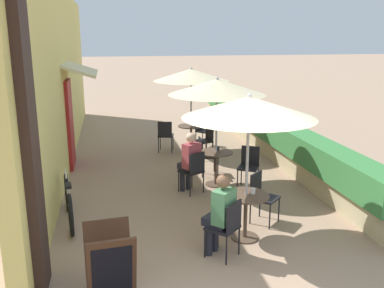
{
  "coord_description": "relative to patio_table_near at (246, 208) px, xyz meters",
  "views": [
    {
      "loc": [
        -1.43,
        -4.52,
        3.13
      ],
      "look_at": [
        0.15,
        3.63,
        1.0
      ],
      "focal_mm": 40.0,
      "sensor_mm": 36.0,
      "label": 1
    }
  ],
  "objects": [
    {
      "name": "cafe_chair_near_left",
      "position": [
        -0.45,
        -0.54,
        0.01
      ],
      "size": [
        0.57,
        0.57,
        0.87
      ],
      "rotation": [
        0.0,
        0.0,
        7.05
      ],
      "color": "black",
      "rests_on": "ground_plane"
    },
    {
      "name": "planter_hedge",
      "position": [
        2.18,
        5.04,
        0.03
      ],
      "size": [
        0.6,
        12.08,
        1.01
      ],
      "color": "tan",
      "rests_on": "ground_plane"
    },
    {
      "name": "cafe_chair_far_left",
      "position": [
        -0.56,
        5.31,
        0.01
      ],
      "size": [
        0.49,
        0.49,
        0.87
      ],
      "rotation": [
        0.0,
        0.0,
        6.03
      ],
      "color": "black",
      "rests_on": "ground_plane"
    },
    {
      "name": "bicycle_leaning",
      "position": [
        -2.77,
        1.15,
        -0.15
      ],
      "size": [
        0.3,
        1.75,
        0.79
      ],
      "rotation": [
        0.0,
        0.0,
        0.14
      ],
      "color": "black",
      "rests_on": "ground_plane"
    },
    {
      "name": "coffee_cup_far",
      "position": [
        0.23,
        5.14,
        0.27
      ],
      "size": [
        0.07,
        0.07,
        0.09
      ],
      "color": "#232328",
      "rests_on": "patio_table_far"
    },
    {
      "name": "seated_patron_near_left",
      "position": [
        -0.53,
        -0.46,
        0.18
      ],
      "size": [
        0.51,
        0.51,
        1.25
      ],
      "rotation": [
        0.0,
        0.0,
        7.05
      ],
      "color": "#23232D",
      "rests_on": "ground_plane"
    },
    {
      "name": "patio_umbrella_near",
      "position": [
        0.0,
        0.0,
        1.59
      ],
      "size": [
        2.0,
        2.0,
        2.3
      ],
      "color": "#B7B7BC",
      "rests_on": "ground_plane"
    },
    {
      "name": "cafe_chair_near_right",
      "position": [
        0.45,
        0.54,
        0.01
      ],
      "size": [
        0.57,
        0.57,
        0.87
      ],
      "rotation": [
        0.0,
        0.0,
        10.19
      ],
      "color": "black",
      "rests_on": "ground_plane"
    },
    {
      "name": "coffee_cup_near",
      "position": [
        0.12,
        0.02,
        0.27
      ],
      "size": [
        0.07,
        0.07,
        0.09
      ],
      "color": "white",
      "rests_on": "patio_table_near"
    },
    {
      "name": "coffee_cup_mid",
      "position": [
        0.21,
        2.58,
        0.27
      ],
      "size": [
        0.07,
        0.07,
        0.09
      ],
      "color": "#232328",
      "rests_on": "patio_table_mid"
    },
    {
      "name": "cafe_chair_far_back",
      "position": [
        0.57,
        5.77,
        0.01
      ],
      "size": [
        0.57,
        0.57,
        0.87
      ],
      "rotation": [
        0.0,
        0.0,
        10.22
      ],
      "color": "black",
      "rests_on": "ground_plane"
    },
    {
      "name": "cafe_chair_far_right",
      "position": [
        0.4,
        4.56,
        0.01
      ],
      "size": [
        0.49,
        0.49,
        0.87
      ],
      "rotation": [
        0.0,
        0.0,
        8.13
      ],
      "color": "black",
      "rests_on": "ground_plane"
    },
    {
      "name": "seated_patron_mid_back",
      "position": [
        -0.47,
        2.19,
        0.18
      ],
      "size": [
        0.48,
        0.51,
        1.25
      ],
      "rotation": [
        0.0,
        0.0,
        13.09
      ],
      "color": "#23232D",
      "rests_on": "ground_plane"
    },
    {
      "name": "cafe_chair_mid_back",
      "position": [
        -0.42,
        2.09,
        0.01
      ],
      "size": [
        0.55,
        0.55,
        0.87
      ],
      "rotation": [
        0.0,
        0.0,
        13.09
      ],
      "color": "black",
      "rests_on": "ground_plane"
    },
    {
      "name": "cafe_facade_wall",
      "position": [
        -3.11,
        5.0,
        1.58
      ],
      "size": [
        0.98,
        13.08,
        4.2
      ],
      "color": "#E0CC6B",
      "rests_on": "ground_plane"
    },
    {
      "name": "patio_umbrella_far",
      "position": [
        0.13,
        5.22,
        1.59
      ],
      "size": [
        2.0,
        2.0,
        2.3
      ],
      "color": "#B7B7BC",
      "rests_on": "ground_plane"
    },
    {
      "name": "patio_umbrella_mid",
      "position": [
        0.15,
        2.5,
        1.59
      ],
      "size": [
        2.0,
        2.0,
        2.3
      ],
      "color": "#B7B7BC",
      "rests_on": "ground_plane"
    },
    {
      "name": "cafe_chair_mid_right",
      "position": [
        0.07,
        3.2,
        0.01
      ],
      "size": [
        0.4,
        0.4,
        0.87
      ],
      "rotation": [
        0.0,
        0.0,
        10.99
      ],
      "color": "black",
      "rests_on": "ground_plane"
    },
    {
      "name": "patio_table_far",
      "position": [
        0.13,
        5.22,
        0.0
      ],
      "size": [
        0.71,
        0.71,
        0.73
      ],
      "color": "brown",
      "rests_on": "ground_plane"
    },
    {
      "name": "patio_table_mid",
      "position": [
        0.15,
        2.5,
        0.0
      ],
      "size": [
        0.71,
        0.71,
        0.73
      ],
      "color": "brown",
      "rests_on": "ground_plane"
    },
    {
      "name": "cafe_chair_mid_left",
      "position": [
        0.79,
        2.22,
        0.01
      ],
      "size": [
        0.55,
        0.55,
        0.87
      ],
      "rotation": [
        0.0,
        0.0,
        8.9
      ],
      "color": "black",
      "rests_on": "ground_plane"
    },
    {
      "name": "patio_table_near",
      "position": [
        0.0,
        0.0,
        0.0
      ],
      "size": [
        0.71,
        0.71,
        0.73
      ],
      "color": "brown",
      "rests_on": "ground_plane"
    },
    {
      "name": "menu_board",
      "position": [
        -2.09,
        -1.22,
        -0.06
      ],
      "size": [
        0.63,
        0.69,
        0.92
      ],
      "rotation": [
        0.0,
        0.0,
        0.11
      ],
      "color": "#422819",
      "rests_on": "ground_plane"
    }
  ]
}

